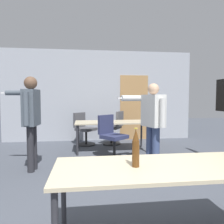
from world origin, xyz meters
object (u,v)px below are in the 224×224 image
(person_right_polo, at_px, (152,117))
(office_chair_near_pushed, at_px, (84,130))
(beer_bottle, at_px, (136,149))
(office_chair_far_left, at_px, (112,138))
(person_center_tall, at_px, (31,114))
(office_chair_far_right, at_px, (114,129))
(drink_cup, at_px, (110,120))

(person_right_polo, xyz_separation_m, office_chair_near_pushed, (-1.31, 2.16, -0.54))
(office_chair_near_pushed, bearing_deg, person_right_polo, 74.85)
(office_chair_near_pushed, bearing_deg, beer_bottle, 49.26)
(office_chair_far_left, height_order, office_chair_near_pushed, office_chair_far_left)
(person_center_tall, distance_m, office_chair_near_pushed, 2.42)
(office_chair_far_left, relative_size, office_chair_far_right, 1.00)
(beer_bottle, bearing_deg, drink_cup, 86.94)
(person_center_tall, relative_size, beer_bottle, 5.09)
(person_center_tall, height_order, office_chair_far_left, person_center_tall)
(office_chair_far_left, height_order, drink_cup, office_chair_far_left)
(office_chair_far_left, relative_size, drink_cup, 10.71)
(person_right_polo, xyz_separation_m, drink_cup, (-0.68, 1.30, -0.17))
(office_chair_far_right, relative_size, office_chair_near_pushed, 1.05)
(person_right_polo, xyz_separation_m, person_center_tall, (-2.27, 0.03, 0.09))
(office_chair_near_pushed, bearing_deg, drink_cup, 79.68)
(office_chair_far_left, bearing_deg, person_right_polo, 99.89)
(person_center_tall, bearing_deg, office_chair_far_left, -61.77)
(person_right_polo, relative_size, person_center_tall, 0.94)
(person_right_polo, relative_size, office_chair_far_right, 1.69)
(person_right_polo, relative_size, drink_cup, 18.09)
(person_center_tall, xyz_separation_m, beer_bottle, (1.40, -2.28, -0.15))
(person_right_polo, height_order, office_chair_near_pushed, person_right_polo)
(beer_bottle, distance_m, drink_cup, 3.56)
(office_chair_far_left, bearing_deg, person_center_tall, -17.54)
(office_chair_far_right, distance_m, beer_bottle, 4.38)
(person_right_polo, distance_m, office_chair_near_pushed, 2.58)
(person_right_polo, height_order, beer_bottle, person_right_polo)
(office_chair_near_pushed, distance_m, drink_cup, 1.13)
(person_right_polo, height_order, drink_cup, person_right_polo)
(person_right_polo, relative_size, beer_bottle, 4.78)
(drink_cup, bearing_deg, person_right_polo, -62.23)
(office_chair_near_pushed, bearing_deg, office_chair_far_right, 128.49)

